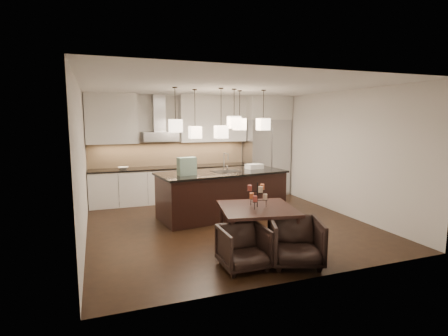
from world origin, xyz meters
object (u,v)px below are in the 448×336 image
object	(u,v)px
island_body	(222,195)
armchair_left	(244,247)
armchair_right	(296,242)
refrigerator	(266,157)
dining_table	(257,228)

from	to	relation	value
island_body	armchair_left	bearing A→B (deg)	-111.06
armchair_left	armchair_right	size ratio (longest dim) A/B	0.89
refrigerator	island_body	world-z (taller)	refrigerator
refrigerator	island_body	size ratio (longest dim) A/B	0.78
armchair_left	armchair_right	xyz separation A→B (m)	(0.78, -0.15, 0.04)
refrigerator	armchair_left	size ratio (longest dim) A/B	3.13
armchair_right	dining_table	bearing A→B (deg)	128.83
island_body	armchair_right	bearing A→B (deg)	-95.06
dining_table	armchair_right	xyz separation A→B (m)	(0.26, -0.78, -0.01)
refrigerator	armchair_right	xyz separation A→B (m)	(-1.87, -4.64, -0.72)
island_body	armchair_right	size ratio (longest dim) A/B	3.56
armchair_left	island_body	bearing A→B (deg)	76.87
refrigerator	dining_table	bearing A→B (deg)	-118.91
island_body	armchair_left	size ratio (longest dim) A/B	3.99
refrigerator	island_body	distance (m)	2.74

